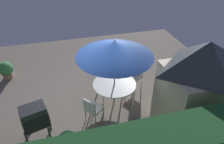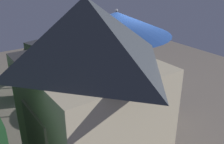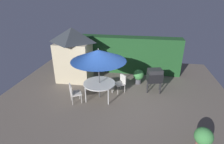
% 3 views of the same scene
% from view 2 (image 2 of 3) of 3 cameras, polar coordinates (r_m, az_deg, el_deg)
% --- Properties ---
extents(ground_plane, '(11.00, 11.00, 0.00)m').
position_cam_2_polar(ground_plane, '(6.86, -1.69, -5.05)').
color(ground_plane, '#6B6056').
extents(garden_shed, '(1.94, 1.63, 2.94)m').
position_cam_2_polar(garden_shed, '(3.38, -5.33, -7.87)').
color(garden_shed, '#C6B793').
rests_on(garden_shed, ground).
extents(patio_table, '(1.48, 1.48, 0.77)m').
position_cam_2_polar(patio_table, '(5.97, 0.94, -1.87)').
color(patio_table, white).
rests_on(patio_table, ground).
extents(patio_umbrella, '(2.45, 2.45, 2.41)m').
position_cam_2_polar(patio_umbrella, '(5.53, 1.03, 11.24)').
color(patio_umbrella, '#4C4C51').
rests_on(patio_umbrella, ground).
extents(bbq_grill, '(0.81, 0.67, 1.20)m').
position_cam_2_polar(bbq_grill, '(7.64, -16.68, 3.89)').
color(bbq_grill, black).
rests_on(bbq_grill, ground).
extents(chair_near_shed, '(0.63, 0.63, 0.90)m').
position_cam_2_polar(chair_near_shed, '(5.73, 11.97, -5.75)').
color(chair_near_shed, silver).
rests_on(chair_near_shed, ground).
extents(chair_far_side, '(0.65, 0.65, 0.90)m').
position_cam_2_polar(chair_far_side, '(6.43, -9.24, -2.21)').
color(chair_far_side, silver).
rests_on(chair_far_side, ground).
extents(potted_plant_by_shed, '(0.57, 0.57, 0.76)m').
position_cam_2_polar(potted_plant_by_shed, '(10.41, -0.61, 7.40)').
color(potted_plant_by_shed, '#936651').
rests_on(potted_plant_by_shed, ground).
extents(potted_plant_by_grill, '(0.58, 0.58, 0.80)m').
position_cam_2_polar(potted_plant_by_grill, '(6.89, -20.13, -2.23)').
color(potted_plant_by_grill, '#4C4C51').
rests_on(potted_plant_by_grill, ground).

